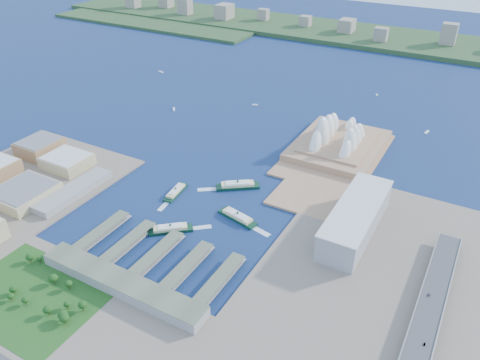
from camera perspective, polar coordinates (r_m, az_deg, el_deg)
The scene contains 24 objects.
ground at distance 602.68m, azimuth -6.64°, elevation -4.81°, with size 3000.00×3000.00×0.00m, color #0D1E41.
south_land at distance 494.31m, azimuth -21.44°, elevation -17.05°, with size 720.00×180.00×3.00m, color #796B5D.
east_land at distance 490.81m, azimuth 14.08°, elevation -15.82°, with size 240.00×500.00×3.00m, color #796B5D.
peninsula at distance 760.14m, azimuth 11.55°, elevation 3.13°, with size 135.00×220.00×3.00m, color #A67C5A.
far_shore at distance 1440.48m, azimuth 17.35°, elevation 16.16°, with size 2200.00×260.00×12.00m, color #2D4926.
opera_house at distance 764.42m, azimuth 12.12°, elevation 5.80°, with size 134.00×180.00×58.00m, color white, non-canonical shape.
toaster_building at distance 582.37m, azimuth 13.92°, elevation -4.61°, with size 45.00×155.00×35.00m, color gray.
expressway at distance 475.17m, azimuth 21.05°, elevation -18.08°, with size 26.00×340.00×11.85m, color gray, non-canonical shape.
west_buildings at distance 716.91m, azimuth -26.65°, elevation -0.33°, with size 200.00×280.00×27.00m, color #936E49, non-canonical shape.
ferry_wharves at distance 547.36m, azimuth -10.03°, elevation -8.87°, with size 184.00×90.00×9.30m, color #525A44, non-canonical shape.
terminal_building at distance 512.20m, azimuth -14.20°, elevation -12.20°, with size 200.00×28.00×12.00m, color gray.
park at distance 533.33m, azimuth -24.37°, elevation -12.15°, with size 150.00×110.00×16.00m, color #194714, non-canonical shape.
far_skyline at distance 1413.68m, azimuth 17.36°, elevation 17.29°, with size 1900.00×140.00×55.00m, color gray, non-canonical shape.
ferry_a at distance 652.55m, azimuth -7.84°, elevation -1.28°, with size 12.56×49.35×9.33m, color black, non-canonical shape.
ferry_b at distance 658.70m, azimuth -0.29°, elevation -0.49°, with size 15.62×61.36×11.60m, color black, non-canonical shape.
ferry_c at distance 583.08m, azimuth -8.48°, elevation -5.75°, with size 13.90×54.61×10.33m, color black, non-canonical shape.
ferry_d at distance 596.74m, azimuth -0.31°, elevation -4.35°, with size 14.35×56.37×10.66m, color black, non-canonical shape.
boat_a at distance 918.23m, azimuth -8.07°, elevation 8.57°, with size 3.88×15.54×3.00m, color white, non-canonical shape.
boat_b at distance 929.47m, azimuth 1.84°, elevation 9.15°, with size 3.69×10.54×2.85m, color white, non-canonical shape.
boat_c at distance 879.53m, azimuth 21.81°, elevation 5.48°, with size 3.94×13.50×3.04m, color white, non-canonical shape.
boat_d at distance 1132.04m, azimuth -9.63°, elevation 12.89°, with size 3.42×15.63×2.64m, color white, non-canonical shape.
boat_e at distance 1019.77m, azimuth 16.35°, elevation 9.95°, with size 3.27×10.29×2.53m, color white, non-canonical shape.
car_b at distance 466.91m, azimuth 21.58°, elevation -18.12°, with size 1.32×3.78×1.25m, color slate.
car_c at distance 513.00m, azimuth 22.05°, elevation -12.82°, with size 2.04×5.02×1.46m, color slate.
Camera 1 is at (297.53, -385.51, 355.08)m, focal length 35.00 mm.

